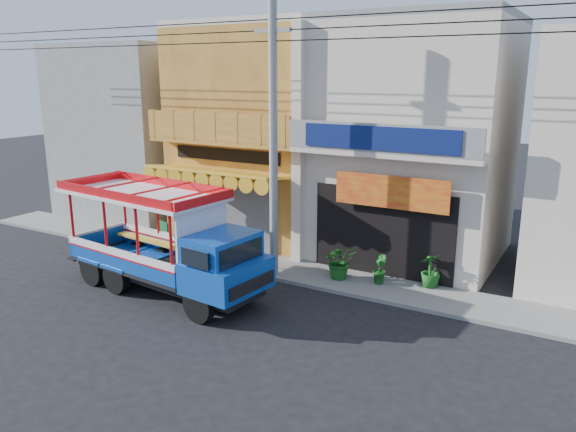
# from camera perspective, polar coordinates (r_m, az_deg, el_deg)

# --- Properties ---
(ground) EXTENTS (90.00, 90.00, 0.00)m
(ground) POSITION_cam_1_polar(r_m,az_deg,el_deg) (15.17, -4.72, -10.68)
(ground) COLOR black
(ground) RESTS_ON ground
(sidewalk) EXTENTS (30.00, 2.00, 0.12)m
(sidewalk) POSITION_cam_1_polar(r_m,az_deg,el_deg) (18.32, 2.42, -5.94)
(sidewalk) COLOR slate
(sidewalk) RESTS_ON ground
(shophouse_left) EXTENTS (6.00, 7.50, 8.24)m
(shophouse_left) POSITION_cam_1_polar(r_m,az_deg,el_deg) (22.72, -1.83, 8.54)
(shophouse_left) COLOR #A16423
(shophouse_left) RESTS_ON ground
(shophouse_right) EXTENTS (6.00, 6.75, 8.24)m
(shophouse_right) POSITION_cam_1_polar(r_m,az_deg,el_deg) (20.24, 12.91, 7.46)
(shophouse_right) COLOR beige
(shophouse_right) RESTS_ON ground
(party_pilaster) EXTENTS (0.35, 0.30, 8.00)m
(party_pilaster) POSITION_cam_1_polar(r_m,az_deg,el_deg) (18.56, 1.02, 6.89)
(party_pilaster) COLOR beige
(party_pilaster) RESTS_ON ground
(filler_building_left) EXTENTS (6.00, 6.00, 7.60)m
(filler_building_left) POSITION_cam_1_polar(r_m,az_deg,el_deg) (27.11, -14.61, 8.38)
(filler_building_left) COLOR gray
(filler_building_left) RESTS_ON ground
(utility_pole) EXTENTS (28.00, 0.26, 9.00)m
(utility_pole) POSITION_cam_1_polar(r_m,az_deg,el_deg) (17.04, -1.08, 9.72)
(utility_pole) COLOR gray
(utility_pole) RESTS_ON ground
(songthaew_truck) EXTENTS (7.07, 2.94, 3.21)m
(songthaew_truck) POSITION_cam_1_polar(r_m,az_deg,el_deg) (16.58, -11.44, -3.00)
(songthaew_truck) COLOR black
(songthaew_truck) RESTS_ON ground
(green_sign) EXTENTS (0.65, 0.45, 1.00)m
(green_sign) POSITION_cam_1_polar(r_m,az_deg,el_deg) (21.19, -12.49, -2.07)
(green_sign) COLOR black
(green_sign) RESTS_ON sidewalk
(potted_plant_a) EXTENTS (1.32, 1.27, 1.13)m
(potted_plant_a) POSITION_cam_1_polar(r_m,az_deg,el_deg) (17.69, 5.32, -4.59)
(potted_plant_a) COLOR #185519
(potted_plant_a) RESTS_ON sidewalk
(potted_plant_b) EXTENTS (0.59, 0.63, 0.90)m
(potted_plant_b) POSITION_cam_1_polar(r_m,az_deg,el_deg) (17.50, 9.24, -5.34)
(potted_plant_b) COLOR #185519
(potted_plant_b) RESTS_ON sidewalk
(potted_plant_c) EXTENTS (0.82, 0.82, 1.04)m
(potted_plant_c) POSITION_cam_1_polar(r_m,az_deg,el_deg) (17.49, 14.29, -5.37)
(potted_plant_c) COLOR #185519
(potted_plant_c) RESTS_ON sidewalk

